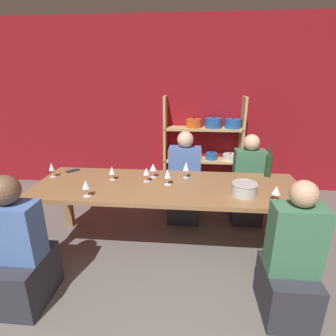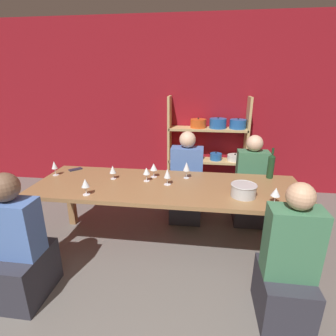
{
  "view_description": "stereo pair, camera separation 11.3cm",
  "coord_description": "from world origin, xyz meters",
  "px_view_note": "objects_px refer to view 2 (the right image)",
  "views": [
    {
      "loc": [
        0.05,
        -0.48,
        1.8
      ],
      "look_at": [
        -0.19,
        2.08,
        0.91
      ],
      "focal_mm": 28.0,
      "sensor_mm": 36.0,
      "label": 1
    },
    {
      "loc": [
        0.16,
        -0.47,
        1.8
      ],
      "look_at": [
        -0.19,
        2.08,
        0.91
      ],
      "focal_mm": 28.0,
      "sensor_mm": 36.0,
      "label": 2
    }
  ],
  "objects_px": {
    "person_far_a": "(249,191)",
    "person_near_a": "(287,272)",
    "wine_glass_empty_a": "(146,171)",
    "wine_glass_white_b": "(167,174)",
    "shelf_unit": "(208,152)",
    "wine_bottle_green": "(271,166)",
    "wine_glass_white_a": "(154,167)",
    "person_near_b": "(19,254)",
    "person_far_b": "(186,188)",
    "mixing_bowl": "(244,190)",
    "dining_table": "(167,192)",
    "wine_glass_red_a": "(113,170)",
    "wine_glass_red_c": "(276,192)",
    "wine_glass_red_b": "(187,167)",
    "wine_glass_empty_b": "(54,165)",
    "cell_phone": "(75,169)",
    "wine_glass_empty_c": "(85,183)"
  },
  "relations": [
    {
      "from": "person_far_a",
      "to": "person_near_a",
      "type": "bearing_deg",
      "value": 91.58
    },
    {
      "from": "wine_glass_empty_a",
      "to": "wine_glass_white_b",
      "type": "distance_m",
      "value": 0.24
    },
    {
      "from": "shelf_unit",
      "to": "wine_bottle_green",
      "type": "xyz_separation_m",
      "value": [
        0.64,
        -1.3,
        0.23
      ]
    },
    {
      "from": "wine_glass_white_a",
      "to": "person_near_b",
      "type": "xyz_separation_m",
      "value": [
        -0.96,
        -1.02,
        -0.46
      ]
    },
    {
      "from": "person_far_a",
      "to": "person_far_b",
      "type": "bearing_deg",
      "value": 1.59
    },
    {
      "from": "person_near_a",
      "to": "person_near_b",
      "type": "height_order",
      "value": "person_near_a"
    },
    {
      "from": "shelf_unit",
      "to": "mixing_bowl",
      "type": "height_order",
      "value": "shelf_unit"
    },
    {
      "from": "dining_table",
      "to": "wine_glass_red_a",
      "type": "distance_m",
      "value": 0.63
    },
    {
      "from": "wine_bottle_green",
      "to": "wine_glass_white_b",
      "type": "relative_size",
      "value": 1.97
    },
    {
      "from": "wine_glass_white_b",
      "to": "person_far_a",
      "type": "height_order",
      "value": "person_far_a"
    },
    {
      "from": "person_far_b",
      "to": "wine_glass_red_a",
      "type": "bearing_deg",
      "value": 40.15
    },
    {
      "from": "wine_glass_red_c",
      "to": "person_far_b",
      "type": "relative_size",
      "value": 0.12
    },
    {
      "from": "wine_glass_white_a",
      "to": "person_far_b",
      "type": "height_order",
      "value": "person_far_b"
    },
    {
      "from": "wine_bottle_green",
      "to": "person_near_b",
      "type": "relative_size",
      "value": 0.3
    },
    {
      "from": "mixing_bowl",
      "to": "person_near_a",
      "type": "relative_size",
      "value": 0.21
    },
    {
      "from": "wine_bottle_green",
      "to": "person_far_b",
      "type": "bearing_deg",
      "value": 157.64
    },
    {
      "from": "wine_glass_white_b",
      "to": "person_near_b",
      "type": "distance_m",
      "value": 1.48
    },
    {
      "from": "wine_glass_red_a",
      "to": "dining_table",
      "type": "bearing_deg",
      "value": -9.01
    },
    {
      "from": "dining_table",
      "to": "person_near_a",
      "type": "distance_m",
      "value": 1.29
    },
    {
      "from": "wine_glass_red_c",
      "to": "wine_glass_white_b",
      "type": "xyz_separation_m",
      "value": [
        -0.99,
        0.28,
        0.02
      ]
    },
    {
      "from": "wine_glass_red_b",
      "to": "person_far_b",
      "type": "relative_size",
      "value": 0.16
    },
    {
      "from": "wine_glass_empty_a",
      "to": "person_far_b",
      "type": "xyz_separation_m",
      "value": [
        0.38,
        0.65,
        -0.44
      ]
    },
    {
      "from": "wine_glass_red_a",
      "to": "wine_glass_empty_b",
      "type": "distance_m",
      "value": 0.68
    },
    {
      "from": "wine_glass_red_b",
      "to": "cell_phone",
      "type": "height_order",
      "value": "wine_glass_red_b"
    },
    {
      "from": "shelf_unit",
      "to": "wine_glass_white_a",
      "type": "height_order",
      "value": "shelf_unit"
    },
    {
      "from": "wine_glass_red_b",
      "to": "wine_glass_empty_b",
      "type": "xyz_separation_m",
      "value": [
        -1.47,
        -0.11,
        -0.01
      ]
    },
    {
      "from": "wine_glass_empty_c",
      "to": "person_near_b",
      "type": "height_order",
      "value": "person_near_b"
    },
    {
      "from": "wine_glass_red_a",
      "to": "mixing_bowl",
      "type": "bearing_deg",
      "value": -11.16
    },
    {
      "from": "dining_table",
      "to": "wine_glass_white_b",
      "type": "xyz_separation_m",
      "value": [
        0.01,
        0.01,
        0.2
      ]
    },
    {
      "from": "wine_glass_empty_a",
      "to": "wine_glass_white_b",
      "type": "bearing_deg",
      "value": -16.25
    },
    {
      "from": "shelf_unit",
      "to": "wine_glass_white_a",
      "type": "xyz_separation_m",
      "value": [
        -0.62,
        -1.44,
        0.21
      ]
    },
    {
      "from": "wine_glass_white_a",
      "to": "person_near_b",
      "type": "height_order",
      "value": "person_near_b"
    },
    {
      "from": "wine_glass_empty_b",
      "to": "person_near_a",
      "type": "distance_m",
      "value": 2.49
    },
    {
      "from": "dining_table",
      "to": "person_far_a",
      "type": "bearing_deg",
      "value": 37.87
    },
    {
      "from": "cell_phone",
      "to": "mixing_bowl",
      "type": "bearing_deg",
      "value": -14.58
    },
    {
      "from": "wine_bottle_green",
      "to": "wine_glass_empty_b",
      "type": "xyz_separation_m",
      "value": [
        -2.37,
        -0.24,
        -0.03
      ]
    },
    {
      "from": "mixing_bowl",
      "to": "wine_glass_empty_a",
      "type": "bearing_deg",
      "value": 165.54
    },
    {
      "from": "mixing_bowl",
      "to": "wine_glass_white_a",
      "type": "bearing_deg",
      "value": 157.53
    },
    {
      "from": "wine_glass_red_b",
      "to": "cell_phone",
      "type": "xyz_separation_m",
      "value": [
        -1.34,
        0.1,
        -0.12
      ]
    },
    {
      "from": "person_far_a",
      "to": "person_far_b",
      "type": "relative_size",
      "value": 0.98
    },
    {
      "from": "wine_glass_empty_b",
      "to": "person_far_b",
      "type": "relative_size",
      "value": 0.14
    },
    {
      "from": "wine_glass_white_a",
      "to": "person_near_b",
      "type": "bearing_deg",
      "value": -133.25
    },
    {
      "from": "wine_bottle_green",
      "to": "wine_glass_empty_c",
      "type": "relative_size",
      "value": 2.11
    },
    {
      "from": "wine_glass_red_c",
      "to": "person_near_b",
      "type": "xyz_separation_m",
      "value": [
        -2.12,
        -0.54,
        -0.45
      ]
    },
    {
      "from": "wine_glass_red_a",
      "to": "wine_glass_red_c",
      "type": "xyz_separation_m",
      "value": [
        1.59,
        -0.37,
        -0.0
      ]
    },
    {
      "from": "shelf_unit",
      "to": "person_near_b",
      "type": "xyz_separation_m",
      "value": [
        -1.58,
        -2.46,
        -0.25
      ]
    },
    {
      "from": "wine_glass_red_b",
      "to": "wine_glass_empty_c",
      "type": "distance_m",
      "value": 1.06
    },
    {
      "from": "wine_glass_empty_b",
      "to": "wine_glass_red_a",
      "type": "bearing_deg",
      "value": -1.81
    },
    {
      "from": "wine_glass_empty_c",
      "to": "person_far_b",
      "type": "relative_size",
      "value": 0.14
    },
    {
      "from": "wine_bottle_green",
      "to": "wine_glass_red_a",
      "type": "distance_m",
      "value": 1.71
    }
  ]
}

